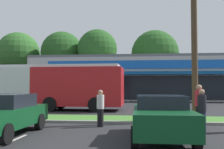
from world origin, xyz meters
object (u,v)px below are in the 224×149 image
at_px(pedestrian_near_bench, 100,108).
at_px(utility_pole, 191,14).
at_px(city_bus, 45,86).
at_px(car_3, 3,114).
at_px(pedestrian_by_pole, 199,105).
at_px(car_5, 161,116).
at_px(pedestrian_far, 202,110).

bearing_deg(pedestrian_near_bench, utility_pole, -152.64).
distance_m(city_bus, car_3, 9.87).
xyz_separation_m(utility_pole, pedestrian_by_pole, (-0.04, -1.66, -4.48)).
xyz_separation_m(car_3, pedestrian_by_pole, (7.41, 2.73, 0.16)).
relative_size(car_3, car_5, 1.03).
relative_size(city_bus, car_3, 2.68).
distance_m(utility_pole, pedestrian_by_pole, 4.77).
bearing_deg(car_5, pedestrian_far, 132.96).
bearing_deg(pedestrian_far, utility_pole, 1.47).
distance_m(car_3, pedestrian_by_pole, 7.90).
bearing_deg(city_bus, utility_pole, 152.48).
bearing_deg(car_3, car_5, 88.55).
bearing_deg(car_3, utility_pole, 120.51).
height_order(car_5, pedestrian_near_bench, pedestrian_near_bench).
bearing_deg(car_5, pedestrian_by_pole, 146.87).
relative_size(utility_pole, pedestrian_near_bench, 6.37).
xyz_separation_m(city_bus, pedestrian_near_bench, (5.22, -7.32, -0.97)).
bearing_deg(pedestrian_far, city_bus, 54.56).
bearing_deg(car_3, pedestrian_near_bench, 125.88).
bearing_deg(pedestrian_far, pedestrian_near_bench, 83.95).
height_order(pedestrian_near_bench, pedestrian_far, pedestrian_far).
relative_size(city_bus, pedestrian_near_bench, 7.31).
height_order(utility_pole, city_bus, utility_pole).
bearing_deg(utility_pole, car_5, -112.88).
height_order(city_bus, pedestrian_far, city_bus).
height_order(city_bus, car_5, city_bus).
bearing_deg(car_5, car_3, -91.45).
height_order(pedestrian_near_bench, pedestrian_by_pole, pedestrian_by_pole).
relative_size(city_bus, pedestrian_far, 7.09).
distance_m(utility_pole, car_3, 9.81).
height_order(city_bus, pedestrian_by_pole, city_bus).
distance_m(utility_pole, city_bus, 11.44).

